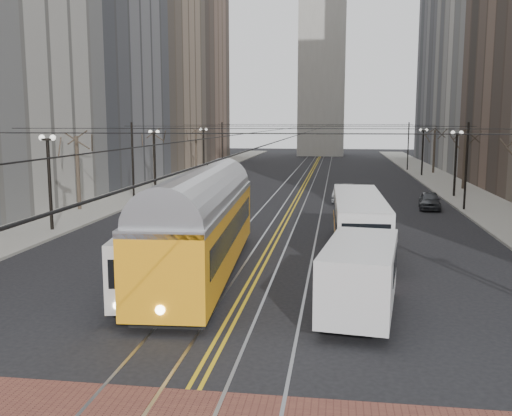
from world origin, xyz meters
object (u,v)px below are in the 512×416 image
(streetcar, at_px, (202,234))
(sedan_silver, at_px, (344,193))
(cargo_van, at_px, (360,280))
(transit_bus, at_px, (167,250))
(sedan_grey, at_px, (430,200))
(rear_bus, at_px, (359,224))

(streetcar, bearing_deg, sedan_silver, 71.51)
(streetcar, distance_m, cargo_van, 8.14)
(transit_bus, distance_m, cargo_van, 8.41)
(sedan_silver, bearing_deg, transit_bus, -101.23)
(sedan_grey, relative_size, sedan_silver, 0.88)
(sedan_grey, height_order, sedan_silver, sedan_silver)
(cargo_van, height_order, sedan_grey, cargo_van)
(streetcar, bearing_deg, sedan_grey, 54.85)
(cargo_van, distance_m, sedan_silver, 28.55)
(cargo_van, bearing_deg, sedan_grey, 83.75)
(streetcar, xyz_separation_m, sedan_silver, (6.34, 23.84, -1.05))
(streetcar, height_order, sedan_grey, streetcar)
(transit_bus, xyz_separation_m, streetcar, (1.16, 1.53, 0.41))
(rear_bus, bearing_deg, streetcar, -142.50)
(rear_bus, bearing_deg, sedan_silver, 90.69)
(sedan_grey, bearing_deg, rear_bus, -105.09)
(rear_bus, height_order, sedan_grey, rear_bus)
(rear_bus, distance_m, sedan_grey, 16.50)
(transit_bus, bearing_deg, streetcar, 44.78)
(transit_bus, height_order, sedan_silver, transit_bus)
(transit_bus, relative_size, sedan_grey, 2.82)
(streetcar, relative_size, cargo_van, 2.60)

